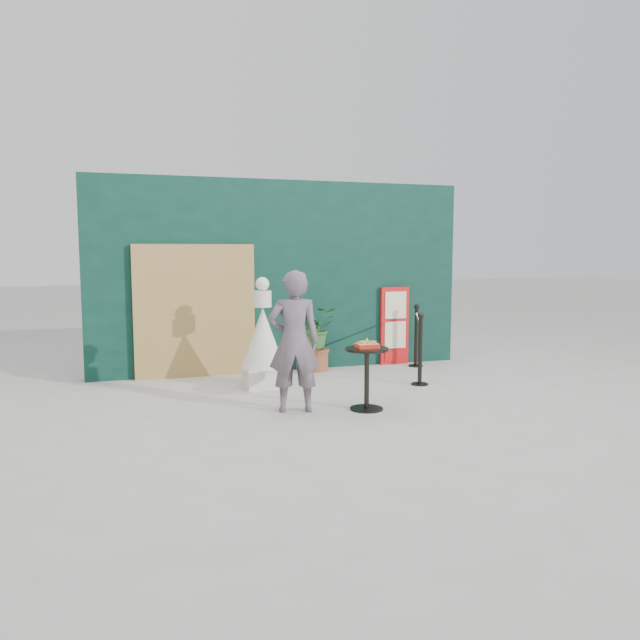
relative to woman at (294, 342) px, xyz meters
The scene contains 10 objects.
ground 1.12m from the woman, 41.65° to the right, with size 60.00×60.00×0.00m, color #ADAAA5.
back_wall 2.79m from the woman, 78.18° to the left, with size 6.00×0.30×3.00m, color black.
bamboo_fence 2.59m from the woman, 109.04° to the left, with size 1.80×0.08×2.00m, color tan.
woman is the anchor object (origin of this frame).
menu_board 3.48m from the woman, 45.04° to the left, with size 0.50×0.07×1.30m.
statue 1.41m from the woman, 92.05° to the left, with size 0.60×0.60×1.54m.
cafe_table 0.93m from the woman, 12.95° to the right, with size 0.52×0.52×0.75m.
food_basket 0.87m from the woman, 12.77° to the right, with size 0.26×0.19×0.11m.
planter 2.55m from the woman, 65.97° to the left, with size 0.60×0.52×1.02m.
stanchion_barrier 2.86m from the woman, 32.04° to the left, with size 0.84×1.54×1.03m.
Camera 1 is at (-2.55, -6.49, 1.91)m, focal length 35.00 mm.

